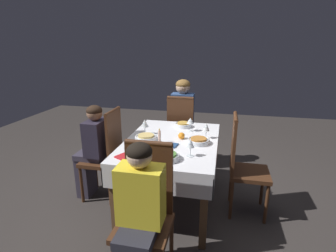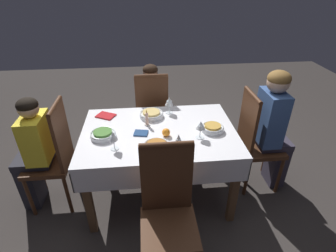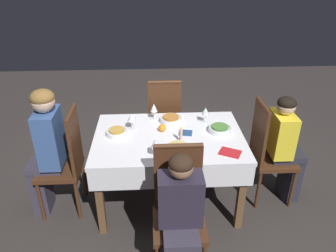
{
  "view_description": "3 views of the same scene",
  "coord_description": "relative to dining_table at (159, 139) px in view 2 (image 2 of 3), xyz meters",
  "views": [
    {
      "loc": [
        -2.43,
        -0.49,
        1.64
      ],
      "look_at": [
        -0.07,
        0.02,
        0.89
      ],
      "focal_mm": 28.0,
      "sensor_mm": 36.0,
      "label": 1
    },
    {
      "loc": [
        -0.11,
        -1.91,
        1.91
      ],
      "look_at": [
        0.07,
        -0.08,
        0.81
      ],
      "focal_mm": 28.0,
      "sensor_mm": 36.0,
      "label": 2
    },
    {
      "loc": [
        0.14,
        2.49,
        2.17
      ],
      "look_at": [
        0.0,
        -0.06,
        0.79
      ],
      "focal_mm": 35.0,
      "sensor_mm": 36.0,
      "label": 3
    }
  ],
  "objects": [
    {
      "name": "ground_plane",
      "position": [
        0.0,
        0.0,
        -0.63
      ],
      "size": [
        8.0,
        8.0,
        0.0
      ],
      "primitive_type": "plane",
      "color": "#332D2B"
    },
    {
      "name": "dining_table",
      "position": [
        0.0,
        0.0,
        0.0
      ],
      "size": [
        1.32,
        0.91,
        0.72
      ],
      "color": "silver",
      "rests_on": "ground_plane"
    },
    {
      "name": "chair_east",
      "position": [
        0.91,
        0.05,
        -0.09
      ],
      "size": [
        0.38,
        0.38,
        1.01
      ],
      "rotation": [
        0.0,
        0.0,
        1.57
      ],
      "color": "#472816",
      "rests_on": "ground_plane"
    },
    {
      "name": "chair_west",
      "position": [
        -0.91,
        -0.0,
        -0.09
      ],
      "size": [
        0.38,
        0.38,
        1.01
      ],
      "rotation": [
        0.0,
        0.0,
        -1.57
      ],
      "color": "#472816",
      "rests_on": "ground_plane"
    },
    {
      "name": "chair_north",
      "position": [
        -0.03,
        0.71,
        -0.09
      ],
      "size": [
        0.38,
        0.38,
        1.01
      ],
      "rotation": [
        0.0,
        0.0,
        3.14
      ],
      "color": "#472816",
      "rests_on": "ground_plane"
    },
    {
      "name": "chair_south",
      "position": [
        0.01,
        -0.71,
        -0.09
      ],
      "size": [
        0.38,
        0.38,
        1.01
      ],
      "color": "#472816",
      "rests_on": "ground_plane"
    },
    {
      "name": "person_adult_denim",
      "position": [
        1.06,
        0.05,
        0.05
      ],
      "size": [
        0.34,
        0.3,
        1.2
      ],
      "rotation": [
        0.0,
        0.0,
        1.57
      ],
      "color": "#383342",
      "rests_on": "ground_plane"
    },
    {
      "name": "person_child_yellow",
      "position": [
        -1.07,
        -0.0,
        -0.05
      ],
      "size": [
        0.33,
        0.3,
        1.07
      ],
      "rotation": [
        0.0,
        0.0,
        -1.57
      ],
      "color": "#282833",
      "rests_on": "ground_plane"
    },
    {
      "name": "person_child_dark",
      "position": [
        -0.03,
        0.87,
        -0.06
      ],
      "size": [
        0.3,
        0.33,
        1.05
      ],
      "rotation": [
        0.0,
        0.0,
        3.14
      ],
      "color": "#383342",
      "rests_on": "ground_plane"
    },
    {
      "name": "bowl_east",
      "position": [
        0.46,
        -0.05,
        0.12
      ],
      "size": [
        0.19,
        0.19,
        0.06
      ],
      "color": "silver",
      "rests_on": "dining_table"
    },
    {
      "name": "wine_glass_east",
      "position": [
        0.33,
        -0.14,
        0.2
      ],
      "size": [
        0.08,
        0.08,
        0.15
      ],
      "color": "white",
      "rests_on": "dining_table"
    },
    {
      "name": "bowl_west",
      "position": [
        -0.46,
        -0.06,
        0.12
      ],
      "size": [
        0.21,
        0.21,
        0.06
      ],
      "color": "silver",
      "rests_on": "dining_table"
    },
    {
      "name": "wine_glass_west",
      "position": [
        -0.36,
        -0.23,
        0.2
      ],
      "size": [
        0.07,
        0.07,
        0.16
      ],
      "color": "white",
      "rests_on": "dining_table"
    },
    {
      "name": "bowl_north",
      "position": [
        -0.05,
        0.25,
        0.12
      ],
      "size": [
        0.22,
        0.22,
        0.06
      ],
      "color": "silver",
      "rests_on": "dining_table"
    },
    {
      "name": "wine_glass_north",
      "position": [
        0.12,
        0.32,
        0.21
      ],
      "size": [
        0.08,
        0.08,
        0.16
      ],
      "color": "white",
      "rests_on": "dining_table"
    },
    {
      "name": "bowl_south",
      "position": [
        -0.03,
        -0.27,
        0.12
      ],
      "size": [
        0.21,
        0.21,
        0.06
      ],
      "color": "silver",
      "rests_on": "dining_table"
    },
    {
      "name": "wine_glass_south",
      "position": [
        0.12,
        -0.33,
        0.21
      ],
      "size": [
        0.07,
        0.07,
        0.16
      ],
      "color": "white",
      "rests_on": "dining_table"
    },
    {
      "name": "candle_centerpiece",
      "position": [
        -0.1,
        0.1,
        0.14
      ],
      "size": [
        0.05,
        0.05,
        0.15
      ],
      "color": "beige",
      "rests_on": "dining_table"
    },
    {
      "name": "orange_fruit",
      "position": [
        0.05,
        -0.09,
        0.12
      ],
      "size": [
        0.07,
        0.07,
        0.07
      ],
      "primitive_type": "sphere",
      "color": "orange",
      "rests_on": "dining_table"
    },
    {
      "name": "napkin_red_folded",
      "position": [
        -0.15,
        -0.04,
        0.1
      ],
      "size": [
        0.13,
        0.11,
        0.01
      ],
      "rotation": [
        0.0,
        0.0,
        -0.18
      ],
      "color": "navy",
      "rests_on": "dining_table"
    },
    {
      "name": "napkin_spare_side",
      "position": [
        -0.48,
        0.3,
        0.1
      ],
      "size": [
        0.2,
        0.18,
        0.01
      ],
      "rotation": [
        0.0,
        0.0,
        -0.48
      ],
      "color": "red",
      "rests_on": "dining_table"
    }
  ]
}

